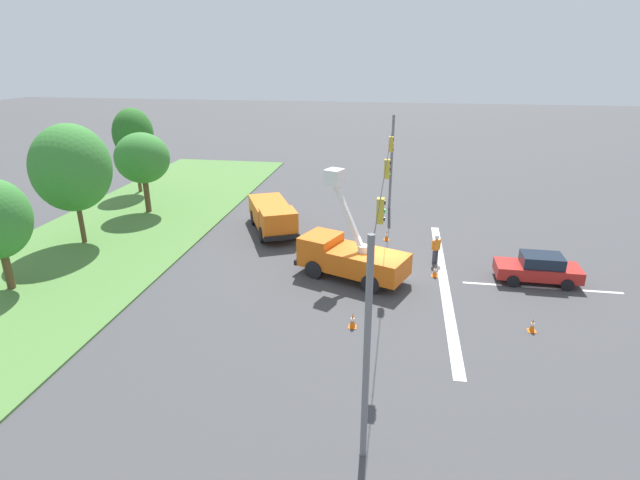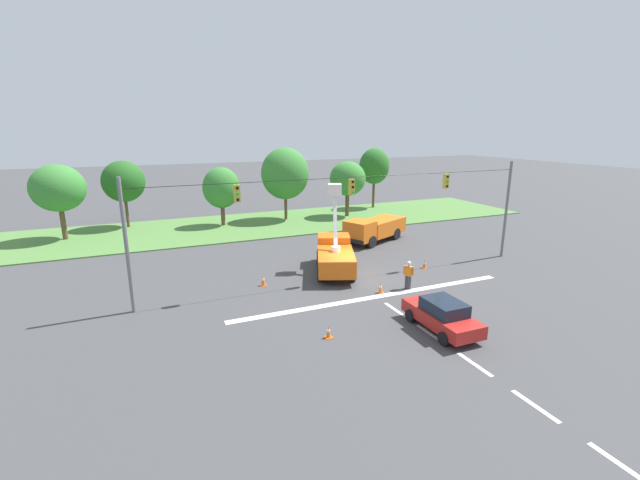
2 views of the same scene
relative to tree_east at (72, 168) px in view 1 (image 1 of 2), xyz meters
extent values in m
plane|color=#424244|center=(-2.09, -19.10, -4.93)|extent=(200.00, 200.00, 0.00)
cube|color=#517F3D|center=(-2.09, -1.10, -4.88)|extent=(56.00, 12.00, 0.10)
cube|color=silver|center=(-2.09, -22.41, -4.93)|extent=(17.60, 0.50, 0.01)
cube|color=silver|center=(-2.09, -24.41, -4.93)|extent=(0.20, 2.00, 0.01)
cube|color=silver|center=(-2.09, -27.41, -4.93)|extent=(0.20, 2.00, 0.01)
cube|color=silver|center=(-2.09, -30.41, -4.93)|extent=(0.20, 2.00, 0.01)
cylinder|color=slate|center=(-15.09, -19.10, -1.33)|extent=(0.20, 0.20, 7.20)
cylinder|color=slate|center=(10.91, -19.10, -1.33)|extent=(0.20, 0.20, 7.20)
cylinder|color=black|center=(-2.09, -19.10, 1.67)|extent=(26.00, 0.03, 0.03)
cylinder|color=black|center=(-9.23, -19.10, 1.62)|extent=(0.02, 0.02, 0.10)
cube|color=gold|center=(-9.23, -19.10, 1.09)|extent=(0.32, 0.28, 0.96)
cylinder|color=black|center=(-9.23, -19.26, 1.41)|extent=(0.16, 0.05, 0.16)
cylinder|color=green|center=(-9.23, -19.26, 1.09)|extent=(0.16, 0.05, 0.16)
cylinder|color=black|center=(-9.23, -19.26, 0.77)|extent=(0.16, 0.05, 0.16)
cylinder|color=black|center=(-2.11, -19.10, 1.62)|extent=(0.02, 0.02, 0.10)
cube|color=gold|center=(-2.11, -19.10, 1.09)|extent=(0.32, 0.28, 0.96)
cylinder|color=black|center=(-2.11, -19.26, 1.41)|extent=(0.16, 0.05, 0.16)
cylinder|color=black|center=(-2.11, -19.26, 1.09)|extent=(0.16, 0.05, 0.16)
cylinder|color=green|center=(-2.11, -19.26, 0.77)|extent=(0.16, 0.05, 0.16)
cylinder|color=black|center=(5.10, -19.10, 1.62)|extent=(0.02, 0.02, 0.10)
cube|color=gold|center=(5.10, -19.10, 1.09)|extent=(0.32, 0.28, 0.96)
cylinder|color=black|center=(5.10, -19.26, 1.41)|extent=(0.16, 0.05, 0.16)
cylinder|color=green|center=(5.10, -19.26, 1.09)|extent=(0.16, 0.05, 0.16)
cylinder|color=black|center=(5.10, -19.26, 0.77)|extent=(0.16, 0.05, 0.16)
cylinder|color=brown|center=(-6.69, -0.22, -3.78)|extent=(0.40, 0.40, 2.30)
cylinder|color=brown|center=(0.00, 0.00, -3.52)|extent=(0.31, 0.31, 2.81)
ellipsoid|color=#387F33|center=(0.00, 0.00, 0.01)|extent=(5.01, 4.54, 5.33)
cylinder|color=brown|center=(6.80, -0.95, -3.64)|extent=(0.42, 0.42, 2.58)
ellipsoid|color=#387F33|center=(6.80, -0.95, -0.71)|extent=(3.86, 3.98, 3.71)
cylinder|color=brown|center=(12.13, 2.54, -3.18)|extent=(0.31, 0.31, 3.50)
ellipsoid|color=#286623|center=(12.13, 2.54, 0.16)|extent=(3.74, 3.20, 4.26)
cube|color=orange|center=(-2.79, -18.34, -3.85)|extent=(3.70, 4.66, 1.15)
cube|color=orange|center=(-1.69, -15.64, -3.63)|extent=(2.74, 2.47, 1.61)
cube|color=#1E2838|center=(-1.46, -15.07, -3.34)|extent=(1.88, 0.84, 0.72)
cube|color=black|center=(-1.33, -14.76, -4.28)|extent=(2.23, 1.03, 0.30)
cylinder|color=black|center=(-2.78, -15.45, -4.43)|extent=(0.64, 1.03, 1.00)
cylinder|color=black|center=(-0.78, -16.26, -4.43)|extent=(0.64, 1.03, 1.00)
cylinder|color=black|center=(-4.06, -18.61, -4.43)|extent=(0.64, 1.03, 1.00)
cylinder|color=black|center=(-2.06, -19.42, -4.43)|extent=(0.64, 1.03, 1.00)
cylinder|color=silver|center=(-2.68, -18.07, -3.10)|extent=(0.60, 0.60, 0.36)
cube|color=white|center=(-2.34, -17.24, -1.49)|extent=(0.98, 1.96, 3.69)
cube|color=white|center=(-2.00, -16.40, 0.55)|extent=(1.13, 1.08, 0.80)
cube|color=orange|center=(5.15, -10.93, -3.77)|extent=(5.00, 3.95, 1.32)
cube|color=orange|center=(2.27, -12.27, -3.62)|extent=(2.65, 2.80, 1.62)
cube|color=#1E2838|center=(1.66, -12.55, -3.33)|extent=(0.91, 1.81, 0.73)
cube|color=black|center=(1.33, -12.71, -4.28)|extent=(1.11, 2.15, 0.30)
cylinder|color=black|center=(2.94, -13.12, -4.43)|extent=(1.02, 0.68, 1.00)
cylinder|color=black|center=(2.05, -11.21, -4.43)|extent=(1.02, 0.68, 1.00)
cylinder|color=black|center=(6.31, -11.56, -4.43)|extent=(1.02, 0.68, 1.00)
cylinder|color=black|center=(5.42, -9.64, -4.43)|extent=(1.02, 0.68, 1.00)
cube|color=red|center=(-1.35, -27.27, -4.29)|extent=(1.83, 4.33, 0.64)
cube|color=#192333|center=(-1.35, -27.42, -3.67)|extent=(1.53, 2.09, 0.60)
cylinder|color=black|center=(-2.19, -25.93, -4.61)|extent=(0.21, 0.64, 0.64)
cylinder|color=black|center=(-0.46, -25.95, -4.61)|extent=(0.21, 0.64, 0.64)
cylinder|color=black|center=(-2.23, -28.59, -4.61)|extent=(0.21, 0.64, 0.64)
cylinder|color=black|center=(-0.50, -28.62, -4.61)|extent=(0.21, 0.64, 0.64)
cylinder|color=#383842|center=(0.39, -22.14, -4.50)|extent=(0.18, 0.18, 0.85)
cylinder|color=#383842|center=(0.26, -21.98, -4.50)|extent=(0.18, 0.18, 0.85)
cube|color=orange|center=(0.32, -22.06, -3.78)|extent=(0.44, 0.46, 0.60)
cube|color=silver|center=(0.32, -22.06, -3.78)|extent=(0.33, 0.38, 0.62)
cylinder|color=orange|center=(0.49, -22.27, -3.75)|extent=(0.11, 0.11, 0.55)
cylinder|color=orange|center=(0.16, -21.85, -3.75)|extent=(0.11, 0.11, 0.55)
sphere|color=tan|center=(0.32, -22.06, -3.35)|extent=(0.22, 0.22, 0.22)
sphere|color=white|center=(0.32, -22.06, -3.29)|extent=(0.26, 0.26, 0.26)
cube|color=orange|center=(-1.54, -21.96, -4.91)|extent=(0.36, 0.36, 0.03)
cone|color=orange|center=(-1.54, -21.96, -4.58)|extent=(0.26, 0.26, 0.65)
cylinder|color=white|center=(-1.54, -21.96, -4.54)|extent=(0.16, 0.16, 0.12)
cube|color=orange|center=(3.70, -19.15, -4.91)|extent=(0.36, 0.36, 0.03)
cone|color=orange|center=(3.70, -19.15, -4.61)|extent=(0.23, 0.23, 0.59)
cylinder|color=white|center=(3.70, -19.15, -4.58)|extent=(0.15, 0.15, 0.11)
cube|color=orange|center=(-6.72, -25.89, -4.91)|extent=(0.36, 0.36, 0.03)
cone|color=orange|center=(-6.72, -25.89, -4.60)|extent=(0.24, 0.24, 0.59)
cylinder|color=white|center=(-6.72, -25.89, -4.57)|extent=(0.15, 0.15, 0.11)
cube|color=orange|center=(-7.64, -18.03, -4.91)|extent=(0.36, 0.36, 0.03)
cone|color=orange|center=(-7.64, -18.03, -4.56)|extent=(0.27, 0.27, 0.68)
cylinder|color=white|center=(-7.64, -18.03, -4.53)|extent=(0.17, 0.17, 0.12)
camera|label=1|loc=(-27.11, -19.70, 6.66)|focal=28.00mm
camera|label=2|loc=(-14.27, -42.48, 4.60)|focal=24.00mm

